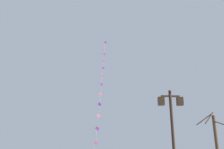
% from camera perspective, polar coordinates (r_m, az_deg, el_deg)
% --- Properties ---
extents(twin_lantern_lamp_post, '(1.20, 0.28, 4.57)m').
position_cam_1_polar(twin_lantern_lamp_post, '(12.05, 13.89, -10.09)').
color(twin_lantern_lamp_post, black).
rests_on(twin_lantern_lamp_post, ground_plane).
extents(kite_train, '(1.54, 13.15, 18.46)m').
position_cam_1_polar(kite_train, '(30.81, -2.50, -2.23)').
color(kite_train, brown).
rests_on(kite_train, ground_plane).
extents(bare_tree, '(1.81, 1.53, 4.52)m').
position_cam_1_polar(bare_tree, '(20.52, 23.31, -14.30)').
color(bare_tree, '#4C3826').
rests_on(bare_tree, ground_plane).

